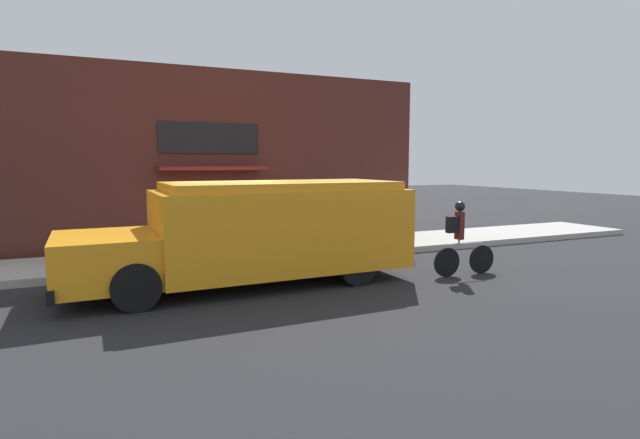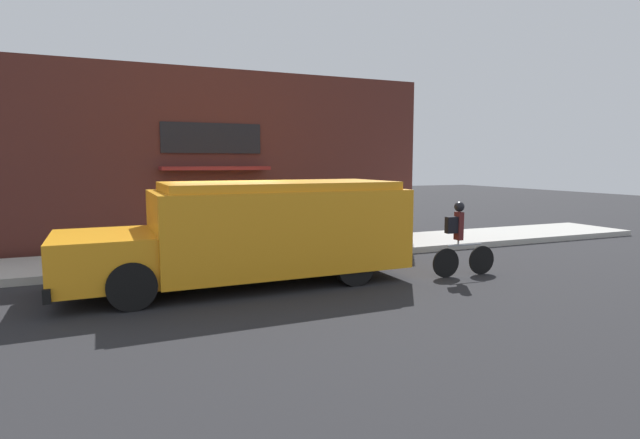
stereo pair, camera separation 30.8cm
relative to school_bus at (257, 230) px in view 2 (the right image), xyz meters
name	(u,v)px [view 2 (the right image)]	position (x,y,z in m)	size (l,w,h in m)	color
ground_plane	(229,269)	(-0.25, 1.57, -1.10)	(70.00, 70.00, 0.00)	#232326
sidewalk	(218,256)	(-0.25, 2.85, -1.02)	(28.00, 2.56, 0.17)	#ADAAA3
storefront	(205,160)	(-0.24, 4.46, 1.47)	(13.81, 1.02, 5.14)	#4C231E
school_bus	(257,230)	(0.00, 0.00, 0.00)	(6.93, 2.85, 2.11)	orange
cyclist	(460,240)	(4.27, -1.17, -0.28)	(1.59, 0.22, 1.66)	black
trash_bin	(176,239)	(-1.29, 2.86, -0.50)	(0.63, 0.63, 0.86)	#2D5138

